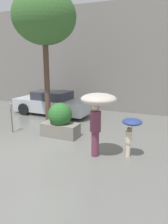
{
  "coord_description": "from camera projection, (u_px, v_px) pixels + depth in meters",
  "views": [
    {
      "loc": [
        4.37,
        -5.79,
        3.04
      ],
      "look_at": [
        1.21,
        1.6,
        1.05
      ],
      "focal_mm": 35.0,
      "sensor_mm": 36.0,
      "label": 1
    }
  ],
  "objects": [
    {
      "name": "parking_meter",
      "position": [
        11.0,
        112.0,
        8.98
      ],
      "size": [
        0.14,
        0.14,
        1.23
      ],
      "color": "#595B60",
      "rests_on": "ground"
    },
    {
      "name": "planter_box",
      "position": [
        60.0,
        121.0,
        8.59
      ],
      "size": [
        1.47,
        0.94,
        1.36
      ],
      "color": "gray",
      "rests_on": "ground"
    },
    {
      "name": "person_adult",
      "position": [
        98.0,
        107.0,
        6.51
      ],
      "size": [
        1.07,
        1.07,
        2.04
      ],
      "rotation": [
        0.0,
        0.0,
        -0.62
      ],
      "color": "brown",
      "rests_on": "ground"
    },
    {
      "name": "ground_plane",
      "position": [
        34.0,
        148.0,
        7.57
      ],
      "size": [
        40.0,
        40.0,
        0.0
      ],
      "primitive_type": "plane",
      "color": "slate"
    },
    {
      "name": "building_facade",
      "position": [
        98.0,
        59.0,
        12.65
      ],
      "size": [
        18.0,
        0.3,
        6.0
      ],
      "color": "gray",
      "rests_on": "ground"
    },
    {
      "name": "street_tree",
      "position": [
        44.0,
        18.0,
        9.06
      ],
      "size": [
        2.68,
        2.68,
        5.84
      ],
      "color": "brown",
      "rests_on": "ground"
    },
    {
      "name": "person_child",
      "position": [
        131.0,
        127.0,
        6.65
      ],
      "size": [
        0.61,
        0.61,
        1.26
      ],
      "rotation": [
        0.0,
        0.0,
        -0.19
      ],
      "color": "beige",
      "rests_on": "ground"
    },
    {
      "name": "parked_car_near",
      "position": [
        53.0,
        103.0,
        12.09
      ],
      "size": [
        4.32,
        2.04,
        1.28
      ],
      "rotation": [
        0.0,
        0.0,
        1.53
      ],
      "color": "#B7BCC1",
      "rests_on": "ground"
    }
  ]
}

